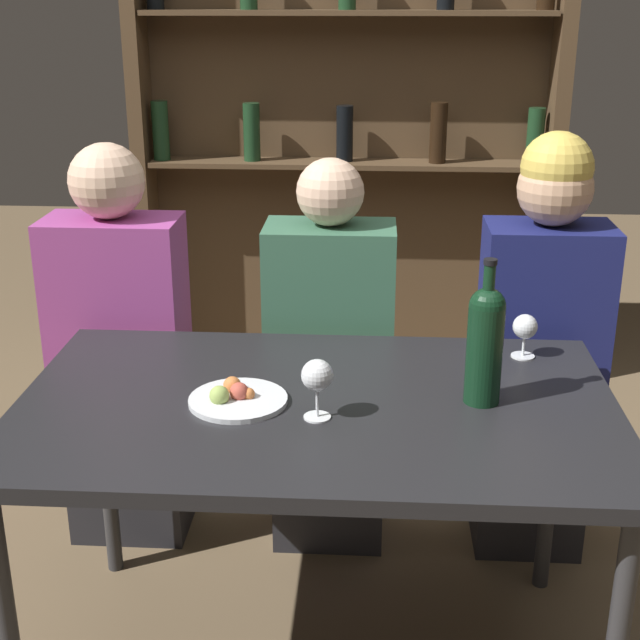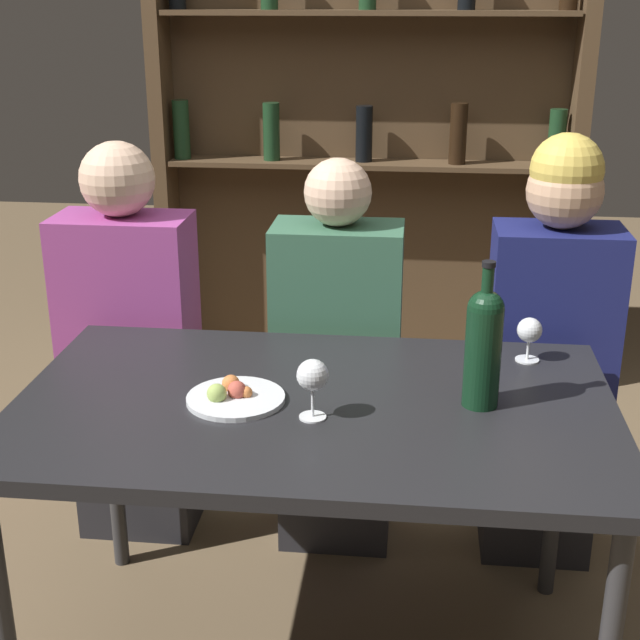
{
  "view_description": "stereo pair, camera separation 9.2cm",
  "coord_description": "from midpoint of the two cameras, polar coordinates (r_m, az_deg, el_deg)",
  "views": [
    {
      "loc": [
        0.12,
        -1.83,
        1.61
      ],
      "look_at": [
        0.0,
        0.12,
        0.88
      ],
      "focal_mm": 50.0,
      "sensor_mm": 36.0,
      "label": 1
    },
    {
      "loc": [
        0.21,
        -1.82,
        1.61
      ],
      "look_at": [
        0.0,
        0.12,
        0.88
      ],
      "focal_mm": 50.0,
      "sensor_mm": 36.0,
      "label": 2
    }
  ],
  "objects": [
    {
      "name": "wine_bottle",
      "position": [
        1.99,
        9.23,
        -1.28
      ],
      "size": [
        0.08,
        0.08,
        0.34
      ],
      "color": "black",
      "rests_on": "dining_table"
    },
    {
      "name": "dining_table",
      "position": [
        2.06,
        -1.51,
        -6.74
      ],
      "size": [
        1.36,
        0.83,
        0.73
      ],
      "color": "black",
      "rests_on": "ground_plane"
    },
    {
      "name": "seated_person_left",
      "position": [
        2.72,
        -13.54,
        -2.5
      ],
      "size": [
        0.39,
        0.22,
        1.22
      ],
      "color": "#26262B",
      "rests_on": "ground_plane"
    },
    {
      "name": "seated_person_right",
      "position": [
        2.62,
        12.91,
        -2.22
      ],
      "size": [
        0.35,
        0.22,
        1.26
      ],
      "color": "#26262B",
      "rests_on": "ground_plane"
    },
    {
      "name": "wine_rack_wall",
      "position": [
        3.68,
        0.98,
        14.28
      ],
      "size": [
        1.73,
        0.21,
        2.37
      ],
      "color": "#4C3823",
      "rests_on": "ground_plane"
    },
    {
      "name": "wine_glass_0",
      "position": [
        2.29,
        11.87,
        -0.53
      ],
      "size": [
        0.06,
        0.06,
        0.11
      ],
      "color": "silver",
      "rests_on": "dining_table"
    },
    {
      "name": "wine_glass_1",
      "position": [
        1.91,
        -1.56,
        -3.69
      ],
      "size": [
        0.07,
        0.07,
        0.14
      ],
      "color": "silver",
      "rests_on": "dining_table"
    },
    {
      "name": "food_plate_0",
      "position": [
        2.03,
        -6.69,
        -4.95
      ],
      "size": [
        0.22,
        0.22,
        0.05
      ],
      "color": "silver",
      "rests_on": "dining_table"
    },
    {
      "name": "seated_person_center",
      "position": [
        2.62,
        -0.47,
        -3.34
      ],
      "size": [
        0.37,
        0.22,
        1.19
      ],
      "color": "#26262B",
      "rests_on": "ground_plane"
    }
  ]
}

